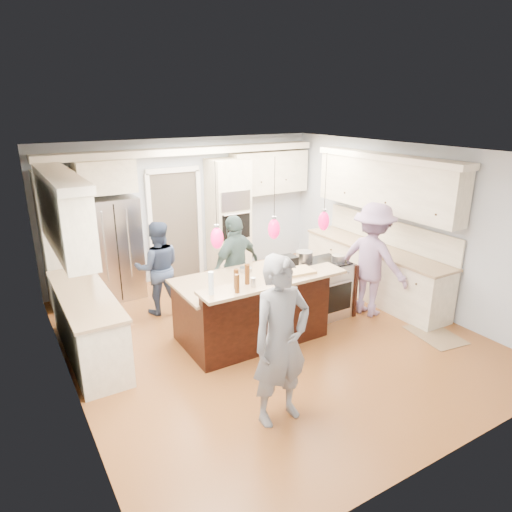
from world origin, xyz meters
The scene contains 23 objects.
ground_plane centered at (0.00, 0.00, 0.00)m, with size 6.00×6.00×0.00m, color #995A2A.
room_shell centered at (0.00, 0.00, 1.82)m, with size 5.54×6.04×2.72m.
refrigerator centered at (-1.55, 2.64, 0.90)m, with size 0.90×0.70×1.80m, color #B7B7BC.
oven_column centered at (0.75, 2.67, 1.15)m, with size 0.72×0.69×2.30m.
back_upper_cabinets centered at (-0.75, 2.76, 1.67)m, with size 5.30×0.61×2.54m.
right_counter_run centered at (2.44, 0.30, 1.06)m, with size 0.64×3.10×2.51m.
left_cabinets centered at (-2.44, 0.80, 1.06)m, with size 0.64×2.30×2.51m.
kitchen_island centered at (-0.25, 0.07, 0.49)m, with size 2.10×1.46×1.12m.
island_range centered at (1.16, 0.15, 0.46)m, with size 0.82×0.71×0.92m.
pendant_lights centered at (-0.25, -0.51, 1.80)m, with size 1.75×0.15×1.03m.
person_bar_end centered at (-0.90, -1.66, 0.94)m, with size 0.69×0.45×1.89m, color slate.
person_far_left centered at (-1.10, 1.60, 0.77)m, with size 0.75×0.59×1.55m, color #2A3753.
person_far_right centered at (-0.05, 0.89, 0.84)m, with size 0.98×0.41×1.67m, color #425C5A.
person_range_side centered at (1.84, -0.21, 0.93)m, with size 1.20×0.69×1.85m, color gray.
floor_rug centered at (2.15, -1.31, 0.01)m, with size 0.57×0.83×0.01m, color olive.
water_bottle centered at (-1.16, -0.54, 1.26)m, with size 0.07×0.07×0.29m, color silver.
beer_bottle_a centered at (-0.82, -0.54, 1.25)m, with size 0.06×0.06×0.26m, color #4C280D.
beer_bottle_b centered at (-0.87, -0.66, 1.24)m, with size 0.06×0.06×0.24m, color #4C280D.
beer_bottle_c centered at (-0.62, -0.47, 1.25)m, with size 0.07×0.07×0.26m, color #4C280D.
drink_can centered at (-0.61, -0.60, 1.18)m, with size 0.07×0.07×0.12m, color #B7B7BC.
cutting_board centered at (0.17, -0.47, 1.14)m, with size 0.44×0.31×0.03m, color tan.
pot_large centered at (0.89, 0.34, 1.00)m, with size 0.27×0.27×0.15m, color #B7B7BC.
pot_small centered at (1.34, 0.04, 0.97)m, with size 0.21×0.21×0.10m, color #B7B7BC.
Camera 1 is at (-3.30, -5.16, 3.31)m, focal length 32.00 mm.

